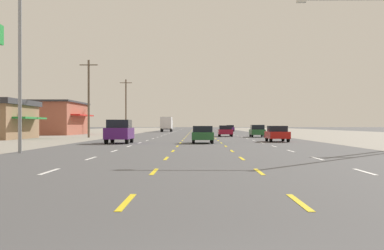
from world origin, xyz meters
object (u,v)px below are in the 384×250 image
(streetlight_right_row_0, at_px, (376,58))
(sedan_inner_right_far, at_px, (225,131))
(sedan_center_turn_near, at_px, (203,134))
(sedan_far_right_mid, at_px, (277,134))
(box_truck_far_left_farther, at_px, (166,123))
(sedan_far_right_farthest, at_px, (230,128))
(suv_far_left_nearest, at_px, (119,131))
(streetlight_left_row_0, at_px, (27,47))
(hatchback_far_right_midfar, at_px, (257,131))

(streetlight_right_row_0, bearing_deg, sedan_inner_right_far, 97.97)
(sedan_center_turn_near, height_order, sedan_inner_right_far, same)
(sedan_far_right_mid, bearing_deg, streetlight_right_row_0, -83.13)
(sedan_center_turn_near, distance_m, box_truck_far_left_farther, 77.70)
(sedan_center_turn_near, height_order, sedan_far_right_farthest, same)
(sedan_inner_right_far, bearing_deg, suv_far_left_nearest, -110.48)
(sedan_center_turn_near, relative_size, streetlight_left_row_0, 0.44)
(sedan_far_right_mid, distance_m, streetlight_right_row_0, 21.52)
(hatchback_far_right_midfar, height_order, box_truck_far_left_farther, box_truck_far_left_farther)
(box_truck_far_left_farther, bearing_deg, sedan_far_right_farthest, 20.17)
(streetlight_left_row_0, relative_size, streetlight_right_row_0, 1.17)
(sedan_inner_right_far, relative_size, streetlight_right_row_0, 0.51)
(sedan_center_turn_near, bearing_deg, sedan_far_right_farthest, 85.12)
(sedan_far_right_farthest, bearing_deg, hatchback_far_right_midfar, -89.97)
(sedan_center_turn_near, relative_size, sedan_inner_right_far, 1.00)
(streetlight_right_row_0, bearing_deg, sedan_far_right_farthest, 91.34)
(sedan_inner_right_far, distance_m, sedan_far_right_farthest, 55.75)
(sedan_far_right_mid, relative_size, sedan_inner_right_far, 1.00)
(suv_far_left_nearest, xyz_separation_m, streetlight_left_row_0, (-2.90, -16.45, 4.85))
(sedan_far_right_farthest, distance_m, streetlight_left_row_0, 101.03)
(sedan_center_turn_near, height_order, box_truck_far_left_farther, box_truck_far_left_farther)
(suv_far_left_nearest, xyz_separation_m, sedan_far_right_farthest, (14.05, 83.02, -0.27))
(streetlight_left_row_0, bearing_deg, suv_far_left_nearest, 80.00)
(sedan_far_right_mid, bearing_deg, hatchback_far_right_midfar, 89.37)
(streetlight_right_row_0, bearing_deg, streetlight_left_row_0, 180.00)
(sedan_center_turn_near, bearing_deg, hatchback_far_right_midfar, 73.24)
(suv_far_left_nearest, relative_size, hatchback_far_right_midfar, 1.26)
(sedan_center_turn_near, distance_m, hatchback_far_right_midfar, 24.54)
(sedan_inner_right_far, height_order, streetlight_right_row_0, streetlight_right_row_0)
(sedan_center_turn_near, relative_size, streetlight_right_row_0, 0.51)
(sedan_center_turn_near, bearing_deg, box_truck_far_left_farther, 95.31)
(sedan_far_right_mid, bearing_deg, sedan_center_turn_near, -149.60)
(suv_far_left_nearest, bearing_deg, streetlight_left_row_0, -100.00)
(sedan_far_right_mid, relative_size, box_truck_far_left_farther, 0.62)
(sedan_inner_right_far, xyz_separation_m, box_truck_far_left_farther, (-10.43, 50.38, 1.08))
(suv_far_left_nearest, bearing_deg, sedan_center_turn_near, 3.45)
(sedan_far_right_farthest, height_order, streetlight_left_row_0, streetlight_left_row_0)
(suv_far_left_nearest, bearing_deg, hatchback_far_right_midfar, 59.53)
(box_truck_far_left_farther, height_order, sedan_far_right_farthest, box_truck_far_left_farther)
(sedan_inner_right_far, relative_size, sedan_far_right_farthest, 1.00)
(streetlight_left_row_0, bearing_deg, sedan_center_turn_near, 59.60)
(suv_far_left_nearest, distance_m, sedan_center_turn_near, 7.01)
(sedan_center_turn_near, xyz_separation_m, sedan_far_right_mid, (6.86, 4.03, 0.00))
(suv_far_left_nearest, relative_size, sedan_center_turn_near, 1.09)
(sedan_center_turn_near, bearing_deg, suv_far_left_nearest, -176.55)
(hatchback_far_right_midfar, height_order, streetlight_left_row_0, streetlight_left_row_0)
(box_truck_far_left_farther, relative_size, streetlight_right_row_0, 0.82)
(suv_far_left_nearest, distance_m, sedan_far_right_mid, 14.56)
(box_truck_far_left_farther, bearing_deg, hatchback_far_right_midfar, -75.16)
(hatchback_far_right_midfar, distance_m, sedan_far_right_farthest, 59.09)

